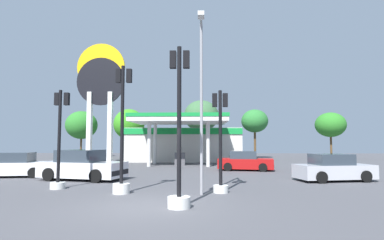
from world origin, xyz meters
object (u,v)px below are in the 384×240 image
object	(u,v)px
car_1	(245,162)
traffic_signal_0	(122,148)
tree_1	(129,124)
tree_2	(201,116)
car_2	(333,169)
traffic_signal_1	(220,150)
station_pole_sign	(101,87)
traffic_signal_3	(59,148)
tree_4	(330,125)
tree_0	(82,125)
corner_streetlamp	(201,89)
tree_3	(255,121)
traffic_signal_2	(179,151)
car_0	(17,166)
car_3	(82,166)

from	to	relation	value
car_1	traffic_signal_0	distance (m)	11.93
tree_1	tree_2	bearing A→B (deg)	-5.63
car_2	tree_2	distance (m)	23.44
traffic_signal_1	tree_1	size ratio (longest dim) A/B	0.67
station_pole_sign	traffic_signal_3	size ratio (longest dim) A/B	2.62
traffic_signal_3	tree_4	size ratio (longest dim) A/B	0.78
station_pole_sign	tree_0	world-z (taller)	station_pole_sign
traffic_signal_1	corner_streetlamp	xyz separation A→B (m)	(-0.78, -0.74, 2.40)
tree_2	tree_3	xyz separation A→B (m)	(6.58, -0.63, -0.73)
traffic_signal_2	tree_4	size ratio (longest dim) A/B	0.91
car_1	tree_0	xyz separation A→B (m)	(-19.29, 17.80, 3.63)
tree_2	tree_4	size ratio (longest dim) A/B	1.29
corner_streetlamp	car_0	bearing A→B (deg)	151.84
car_1	tree_0	bearing A→B (deg)	137.29
car_2	tree_4	world-z (taller)	tree_4
car_2	tree_2	bearing A→B (deg)	108.14
traffic_signal_0	traffic_signal_1	bearing A→B (deg)	5.27
car_1	tree_2	distance (m)	17.05
car_2	corner_streetlamp	bearing A→B (deg)	-146.26
traffic_signal_0	car_0	bearing A→B (deg)	144.60
car_1	traffic_signal_3	distance (m)	13.05
car_1	tree_1	bearing A→B (deg)	126.73
car_0	traffic_signal_0	size ratio (longest dim) A/B	0.81
traffic_signal_2	tree_2	world-z (taller)	tree_2
car_2	traffic_signal_0	distance (m)	11.12
traffic_signal_2	traffic_signal_0	bearing A→B (deg)	134.48
traffic_signal_2	car_3	bearing A→B (deg)	130.45
traffic_signal_2	tree_4	xyz separation A→B (m)	(16.42, 28.43, 2.35)
car_2	car_3	distance (m)	13.51
traffic_signal_3	tree_3	size ratio (longest dim) A/B	0.73
corner_streetlamp	traffic_signal_3	bearing A→B (deg)	166.81
tree_3	tree_4	bearing A→B (deg)	2.24
car_3	traffic_signal_2	world-z (taller)	traffic_signal_2
traffic_signal_0	tree_4	world-z (taller)	tree_4
traffic_signal_0	traffic_signal_1	world-z (taller)	traffic_signal_0
traffic_signal_2	tree_0	bearing A→B (deg)	116.99
car_0	corner_streetlamp	bearing A→B (deg)	-28.16
tree_2	tree_4	bearing A→B (deg)	-0.95
traffic_signal_2	corner_streetlamp	bearing A→B (deg)	72.46
car_3	tree_2	world-z (taller)	tree_2
car_0	traffic_signal_1	bearing A→B (deg)	-23.62
car_2	tree_1	bearing A→B (deg)	126.04
car_0	traffic_signal_3	world-z (taller)	traffic_signal_3
car_1	car_3	bearing A→B (deg)	-149.07
traffic_signal_2	car_0	bearing A→B (deg)	141.82
car_3	traffic_signal_1	size ratio (longest dim) A/B	1.15
tree_4	traffic_signal_2	bearing A→B (deg)	-120.01
car_2	tree_1	distance (m)	28.39
corner_streetlamp	tree_1	bearing A→B (deg)	109.28
station_pole_sign	tree_2	bearing A→B (deg)	45.86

